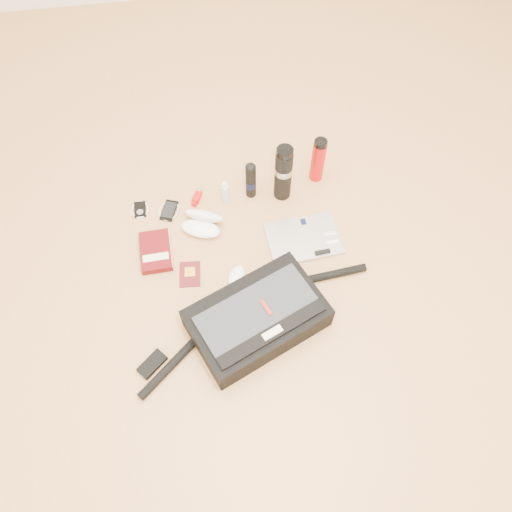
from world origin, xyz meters
The scene contains 14 objects.
ground centered at (0.00, 0.00, 0.00)m, with size 4.00×4.00×0.00m, color tan.
messenger_bag centered at (0.00, -0.21, 0.06)m, with size 0.96×0.48×0.14m.
laptop centered at (0.26, 0.15, 0.01)m, with size 0.32×0.24×0.03m.
book centered at (-0.37, 0.18, 0.02)m, with size 0.14×0.20×0.04m.
passport centered at (-0.24, 0.06, 0.00)m, with size 0.10×0.13×0.01m.
mouse centered at (-0.05, 0.01, 0.02)m, with size 0.10×0.12×0.03m.
sunglasses_case centered at (-0.16, 0.28, 0.04)m, with size 0.22×0.20×0.10m.
ipod centered at (-0.44, 0.42, 0.00)m, with size 0.08×0.09×0.01m.
phone centered at (-0.31, 0.39, 0.01)m, with size 0.11×0.12×0.01m.
inhaler centered at (-0.18, 0.44, 0.01)m, with size 0.06×0.10×0.03m.
spray_bottle centered at (-0.05, 0.42, 0.05)m, with size 0.04×0.04×0.12m.
aerosol_can centered at (0.07, 0.43, 0.10)m, with size 0.06×0.06×0.20m.
thermos_black centered at (0.21, 0.41, 0.15)m, with size 0.10×0.10×0.30m.
thermos_red centered at (0.38, 0.49, 0.12)m, with size 0.07×0.07×0.24m.
Camera 1 is at (-0.11, -0.96, 1.83)m, focal length 35.00 mm.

